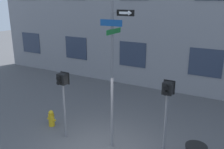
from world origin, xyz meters
name	(u,v)px	position (x,y,z in m)	size (l,w,h in m)	color
street_sign_pole	(113,68)	(0.09, 0.72, 2.85)	(1.10, 0.88, 4.88)	slate
pedestrian_signal_left	(63,88)	(-1.74, 0.39, 1.95)	(0.37, 0.40, 2.49)	slate
pedestrian_signal_right	(167,100)	(1.81, 0.94, 2.02)	(0.36, 0.40, 2.60)	slate
fire_hydrant	(51,118)	(-2.78, 0.80, 0.32)	(0.40, 0.24, 0.67)	gold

